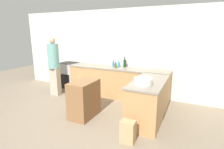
# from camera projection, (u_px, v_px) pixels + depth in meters

# --- Properties ---
(ground_plane) EXTENTS (14.00, 14.00, 0.00)m
(ground_plane) POSITION_uv_depth(u_px,v_px,m) (86.00, 121.00, 4.01)
(ground_plane) COLOR gray
(wall_back) EXTENTS (8.00, 0.06, 2.70)m
(wall_back) POSITION_uv_depth(u_px,v_px,m) (122.00, 53.00, 5.60)
(wall_back) COLOR silver
(wall_back) RESTS_ON ground_plane
(counter_back) EXTENTS (3.18, 0.68, 0.93)m
(counter_back) POSITION_uv_depth(u_px,v_px,m) (117.00, 82.00, 5.49)
(counter_back) COLOR tan
(counter_back) RESTS_ON ground_plane
(counter_peninsula) EXTENTS (0.69, 1.57, 0.93)m
(counter_peninsula) POSITION_uv_depth(u_px,v_px,m) (148.00, 100.00, 4.01)
(counter_peninsula) COLOR tan
(counter_peninsula) RESTS_ON ground_plane
(range_oven) EXTENTS (0.64, 0.64, 0.95)m
(range_oven) POSITION_uv_depth(u_px,v_px,m) (69.00, 76.00, 6.29)
(range_oven) COLOR #ADADB2
(range_oven) RESTS_ON ground_plane
(island_table) EXTENTS (0.47, 0.77, 0.87)m
(island_table) POSITION_uv_depth(u_px,v_px,m) (84.00, 99.00, 4.16)
(island_table) COLOR brown
(island_table) RESTS_ON ground_plane
(mixing_bowl) EXTENTS (0.38, 0.38, 0.14)m
(mixing_bowl) POSITION_uv_depth(u_px,v_px,m) (143.00, 81.00, 3.61)
(mixing_bowl) COLOR white
(mixing_bowl) RESTS_ON counter_peninsula
(water_bottle_blue) EXTENTS (0.07, 0.07, 0.21)m
(water_bottle_blue) POSITION_uv_depth(u_px,v_px,m) (113.00, 64.00, 5.53)
(water_bottle_blue) COLOR #386BB7
(water_bottle_blue) RESTS_ON counter_back
(olive_oil_bottle) EXTENTS (0.07, 0.07, 0.20)m
(olive_oil_bottle) POSITION_uv_depth(u_px,v_px,m) (116.00, 65.00, 5.28)
(olive_oil_bottle) COLOR #475B1E
(olive_oil_bottle) RESTS_ON counter_back
(dish_soap_bottle) EXTENTS (0.08, 0.08, 0.19)m
(dish_soap_bottle) POSITION_uv_depth(u_px,v_px,m) (119.00, 64.00, 5.50)
(dish_soap_bottle) COLOR #338CBF
(dish_soap_bottle) RESTS_ON counter_back
(wine_bottle_dark) EXTENTS (0.09, 0.09, 0.31)m
(wine_bottle_dark) POSITION_uv_depth(u_px,v_px,m) (125.00, 63.00, 5.43)
(wine_bottle_dark) COLOR black
(wine_bottle_dark) RESTS_ON counter_back
(person_by_range) EXTENTS (0.35, 0.35, 1.85)m
(person_by_range) POSITION_uv_depth(u_px,v_px,m) (54.00, 64.00, 5.51)
(person_by_range) COLOR #ADA38E
(person_by_range) RESTS_ON ground_plane
(paper_bag) EXTENTS (0.27, 0.20, 0.42)m
(paper_bag) POSITION_uv_depth(u_px,v_px,m) (128.00, 131.00, 3.21)
(paper_bag) COLOR tan
(paper_bag) RESTS_ON ground_plane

